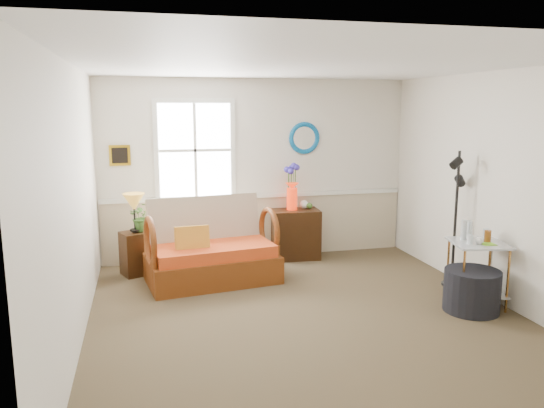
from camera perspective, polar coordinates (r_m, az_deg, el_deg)
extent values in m
cube|color=brown|center=(5.70, 3.97, -12.27)|extent=(4.50, 5.00, 0.01)
cube|color=white|center=(5.28, 4.34, 14.76)|extent=(4.50, 5.00, 0.01)
cube|color=silver|center=(7.73, -1.57, 3.72)|extent=(4.50, 0.01, 2.60)
cube|color=silver|center=(3.12, 18.52, -6.78)|extent=(4.50, 0.01, 2.60)
cube|color=silver|center=(5.12, -20.56, -0.33)|extent=(0.01, 5.00, 2.60)
cube|color=silver|center=(6.40, 23.70, 1.46)|extent=(0.01, 5.00, 2.60)
cube|color=tan|center=(7.86, -1.51, -2.46)|extent=(4.46, 0.02, 0.90)
cube|color=silver|center=(7.76, -1.51, 0.91)|extent=(4.46, 0.04, 0.06)
cube|color=#BE9119|center=(7.52, -16.06, 5.05)|extent=(0.28, 0.03, 0.28)
torus|color=#108BC3|center=(7.85, 3.47, 7.10)|extent=(0.47, 0.07, 0.47)
imported|color=#386325|center=(7.22, -13.75, -1.64)|extent=(0.43, 0.46, 0.31)
cylinder|color=black|center=(6.23, 20.70, -8.71)|extent=(0.66, 0.66, 0.46)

